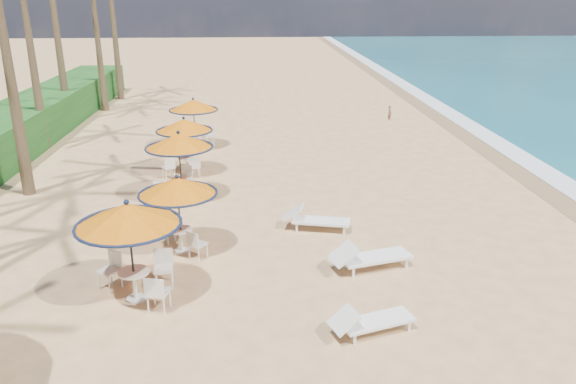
% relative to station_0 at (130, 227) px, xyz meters
% --- Properties ---
extents(ground, '(160.00, 160.00, 0.00)m').
position_rel_station_0_xyz_m(ground, '(5.29, -0.51, -1.86)').
color(ground, tan).
rests_on(ground, ground).
extents(foam_strip, '(1.20, 140.00, 0.04)m').
position_rel_station_0_xyz_m(foam_strip, '(14.59, 9.49, -1.86)').
color(foam_strip, white).
rests_on(foam_strip, ground).
extents(wetsand_band, '(1.40, 140.00, 0.02)m').
position_rel_station_0_xyz_m(wetsand_band, '(13.69, 9.49, -1.86)').
color(wetsand_band, olive).
rests_on(wetsand_band, ground).
extents(station_0, '(2.44, 2.44, 2.54)m').
position_rel_station_0_xyz_m(station_0, '(0.00, 0.00, 0.00)').
color(station_0, black).
rests_on(station_0, ground).
extents(station_1, '(2.18, 2.18, 2.27)m').
position_rel_station_0_xyz_m(station_1, '(0.75, 2.57, -0.13)').
color(station_1, black).
rests_on(station_1, ground).
extents(station_2, '(2.35, 2.35, 2.45)m').
position_rel_station_0_xyz_m(station_2, '(0.23, 6.91, 0.01)').
color(station_2, black).
rests_on(station_2, ground).
extents(station_3, '(2.24, 2.24, 2.33)m').
position_rel_station_0_xyz_m(station_3, '(0.11, 9.68, -0.08)').
color(station_3, black).
rests_on(station_3, ground).
extents(station_4, '(2.26, 2.34, 2.36)m').
position_rel_station_0_xyz_m(station_4, '(0.13, 13.79, -0.14)').
color(station_4, black).
rests_on(station_4, ground).
extents(lounger_near, '(1.97, 1.14, 0.67)m').
position_rel_station_0_xyz_m(lounger_near, '(5.24, -1.79, -1.54)').
color(lounger_near, white).
rests_on(lounger_near, ground).
extents(lounger_mid, '(2.30, 1.25, 0.79)m').
position_rel_station_0_xyz_m(lounger_mid, '(5.79, 1.14, -1.49)').
color(lounger_mid, white).
rests_on(lounger_mid, ground).
extents(lounger_far, '(2.14, 1.08, 0.73)m').
position_rel_station_0_xyz_m(lounger_far, '(4.66, 3.85, -1.52)').
color(lounger_far, white).
rests_on(lounger_far, ground).
extents(person, '(0.28, 0.37, 0.90)m').
position_rel_station_0_xyz_m(person, '(10.53, 18.98, -1.41)').
color(person, brown).
rests_on(person, ground).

